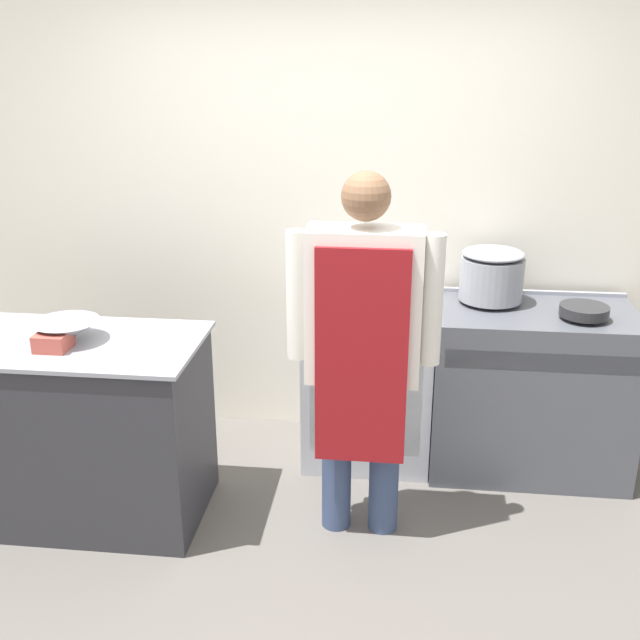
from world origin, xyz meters
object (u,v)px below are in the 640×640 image
Objects in this scene: stove at (529,390)px; person_cook at (363,338)px; plastic_tub at (53,341)px; saute_pan at (584,311)px; fridge_unit at (368,389)px; mixing_bowl at (67,331)px; stock_pot at (492,274)px.

stove is 0.61× the size of person_cook.
person_cook is 1.39m from plastic_tub.
saute_pan is (1.07, 0.58, -0.03)m from person_cook.
fridge_unit is at bearing 177.99° from stove.
person_cook reaches higher than plastic_tub.
stove is at bearing 17.21° from mixing_bowl.
person_cook reaches higher than mixing_bowl.
fridge_unit is at bearing 172.83° from saute_pan.
mixing_bowl is 2.51m from saute_pan.
plastic_tub is (-1.38, -0.11, -0.03)m from person_cook.
fridge_unit is 2.58× the size of mixing_bowl.
mixing_bowl is at bearing -152.12° from fridge_unit.
plastic_tub is 0.43× the size of stock_pot.
stove is at bearing 38.29° from person_cook.
plastic_tub reaches higher than fridge_unit.
mixing_bowl is at bearing -158.22° from stock_pot.
stock_pot is at bearing 24.14° from plastic_tub.
saute_pan reaches higher than fridge_unit.
plastic_tub reaches higher than saute_pan.
mixing_bowl is 2.15m from stock_pot.
stove is 1.30× the size of fridge_unit.
stove is 3.12× the size of stock_pot.
stove is at bearing 19.49° from plastic_tub.
saute_pan reaches higher than stove.
person_cook is 5.53× the size of mixing_bowl.
fridge_unit is (-0.87, 0.03, -0.05)m from stove.
fridge_unit is 1.70m from plastic_tub.
saute_pan is (1.08, -0.14, 0.55)m from fridge_unit.
stove is 0.66m from stock_pot.
stock_pot is (0.63, 0.79, 0.08)m from person_cook.
person_cook is at bearing -151.68° from saute_pan.
person_cook reaches higher than stock_pot.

